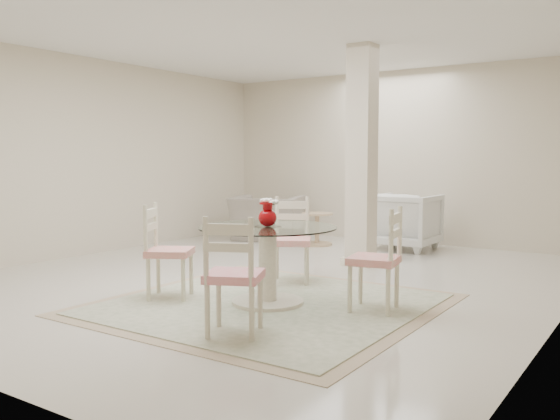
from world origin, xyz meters
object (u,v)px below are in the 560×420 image
Objects in this scene: column at (362,156)px; red_vase at (268,213)px; armchair_white at (405,221)px; recliner_taupe at (267,218)px; dining_chair_west at (163,244)px; side_table at (317,230)px; dining_chair_east at (382,252)px; dining_table at (268,265)px; dining_chair_north at (292,233)px; dining_chair_south at (232,267)px.

red_vase is at bearing -84.86° from column.
armchair_white is (-0.25, 3.85, -0.43)m from red_vase.
recliner_taupe is at bearing 151.55° from column.
dining_chair_west is 3.86m from side_table.
dining_chair_east is 0.92× the size of recliner_taupe.
armchair_white is (0.70, 4.20, -0.11)m from dining_chair_west.
column reaches higher than recliner_taupe.
column is at bearing -41.37° from side_table.
side_table is at bearing 138.63° from column.
dining_chair_north reaches higher than dining_table.
column reaches higher than dining_chair_west.
dining_chair_east is at bearing -59.50° from column.
column reaches higher than dining_table.
armchair_white is (-0.04, 1.54, -0.94)m from column.
dining_table is 3.86m from armchair_white.
dining_table is 1.25× the size of dining_chair_west.
dining_table is at bearing 94.25° from armchair_white.
column is at bearing -105.46° from dining_chair_south.
recliner_taupe is (-2.50, 3.56, -0.01)m from dining_table.
column is 1.80m from armchair_white.
red_vase is 0.25× the size of dining_chair_east.
dining_chair_north reaches higher than recliner_taupe.
dining_chair_east is at bearing -140.38° from dining_chair_south.
dining_chair_north is 0.92× the size of recliner_taupe.
recliner_taupe is 1.01m from side_table.
dining_chair_west is at bearing 92.65° from recliner_taupe.
armchair_white is at bearing 168.33° from recliner_taupe.
armchair_white is at bearing 91.59° from column.
dining_chair_south reaches higher than dining_chair_west.
armchair_white is at bearing -38.91° from dining_chair_west.
dining_table is at bearing -98.94° from dining_chair_west.
dining_chair_west reaches higher than side_table.
dining_chair_south is at bearing -67.16° from side_table.
dining_chair_west is (-0.95, -0.36, -0.31)m from red_vase.
red_vase is 1.06m from dining_chair_west.
dining_table is 4.88× the size of red_vase.
dining_chair_east is (0.96, 0.33, -0.31)m from red_vase.
dining_table is 1.23× the size of dining_chair_north.
recliner_taupe is at bearing 125.15° from dining_table.
dining_chair_west is at bearing -105.53° from column.
side_table is (1.00, -0.10, -0.13)m from recliner_taupe.
dining_chair_north is 1.01× the size of dining_chair_west.
dining_chair_north reaches higher than dining_chair_south.
dining_chair_north is at bearing -96.21° from column.
dining_chair_west is 1.43m from dining_chair_south.
dining_chair_south is (-0.61, -1.29, 0.00)m from dining_chair_east.
dining_chair_east is at bearing -99.55° from dining_chair_west.
column reaches higher than dining_chair_east.
dining_table reaches higher than recliner_taupe.
dining_chair_south is at bearing -69.74° from dining_table.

